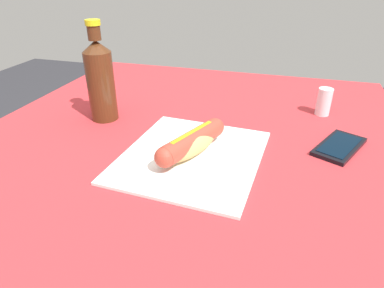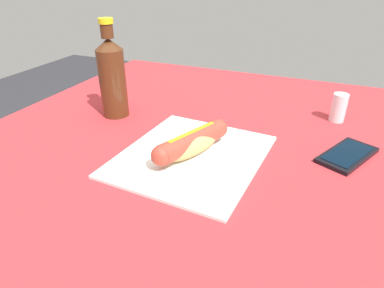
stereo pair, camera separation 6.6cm
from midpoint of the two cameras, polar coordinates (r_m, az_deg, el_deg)
name	(u,v)px [view 1 (the left image)]	position (r m, az deg, el deg)	size (l,w,h in m)	color
dining_table	(187,189)	(0.80, -3.27, -7.84)	(1.12, 0.98, 0.75)	brown
paper_wrapper	(192,156)	(0.67, -2.81, -2.10)	(0.31, 0.27, 0.01)	white
hot_dog	(192,142)	(0.66, -2.87, 0.23)	(0.19, 0.10, 0.05)	tan
cell_phone	(339,146)	(0.76, 21.67, -0.44)	(0.16, 0.12, 0.01)	black
soda_bottle	(100,79)	(0.85, -17.63, 10.50)	(0.07, 0.07, 0.24)	#4C2814
salt_shaker	(324,102)	(0.91, 19.73, 6.79)	(0.04, 0.04, 0.07)	silver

